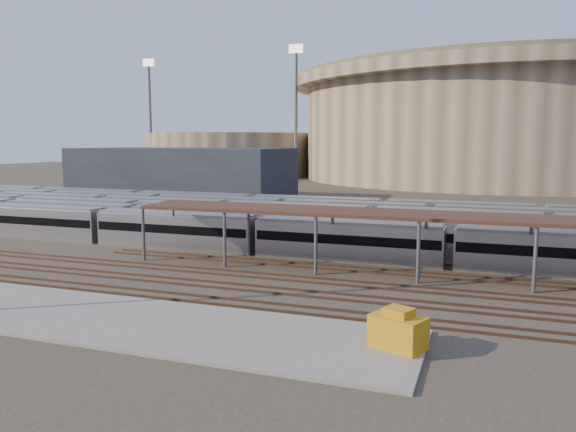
{
  "coord_description": "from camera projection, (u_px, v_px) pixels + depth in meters",
  "views": [
    {
      "loc": [
        22.76,
        -43.64,
        11.29
      ],
      "look_at": [
        2.8,
        12.0,
        3.43
      ],
      "focal_mm": 35.0,
      "sensor_mm": 36.0,
      "label": 1
    }
  ],
  "objects": [
    {
      "name": "ground",
      "position": [
        213.0,
        270.0,
        49.82
      ],
      "size": [
        420.0,
        420.0,
        0.0
      ],
      "primitive_type": "plane",
      "color": "#383026",
      "rests_on": "ground"
    },
    {
      "name": "apron",
      "position": [
        42.0,
        310.0,
        37.49
      ],
      "size": [
        50.0,
        9.0,
        0.2
      ],
      "primitive_type": "cube",
      "color": "gray",
      "rests_on": "ground"
    },
    {
      "name": "subway_trains",
      "position": [
        262.0,
        221.0,
        67.82
      ],
      "size": [
        122.9,
        23.9,
        3.6
      ],
      "color": "#B3B3B8",
      "rests_on": "ground"
    },
    {
      "name": "inspection_shed",
      "position": [
        477.0,
        220.0,
        45.54
      ],
      "size": [
        60.3,
        6.0,
        5.3
      ],
      "color": "#5A5A5F",
      "rests_on": "ground"
    },
    {
      "name": "empty_tracks",
      "position": [
        184.0,
        282.0,
        45.15
      ],
      "size": [
        170.0,
        9.62,
        0.18
      ],
      "color": "#4C3323",
      "rests_on": "ground"
    },
    {
      "name": "stadium",
      "position": [
        499.0,
        124.0,
        169.91
      ],
      "size": [
        124.0,
        124.0,
        32.5
      ],
      "color": "tan",
      "rests_on": "ground"
    },
    {
      "name": "secondary_arena",
      "position": [
        231.0,
        154.0,
        190.28
      ],
      "size": [
        56.0,
        56.0,
        14.0
      ],
      "primitive_type": "cylinder",
      "color": "tan",
      "rests_on": "ground"
    },
    {
      "name": "service_building",
      "position": [
        183.0,
        173.0,
        112.2
      ],
      "size": [
        42.0,
        20.0,
        10.0
      ],
      "primitive_type": "cube",
      "color": "#1E232D",
      "rests_on": "ground"
    },
    {
      "name": "floodlight_0",
      "position": [
        296.0,
        108.0,
        159.78
      ],
      "size": [
        4.0,
        1.0,
        38.4
      ],
      "color": "#5A5A5F",
      "rests_on": "ground"
    },
    {
      "name": "floodlight_1",
      "position": [
        150.0,
        113.0,
        187.52
      ],
      "size": [
        4.0,
        1.0,
        38.4
      ],
      "color": "#5A5A5F",
      "rests_on": "ground"
    },
    {
      "name": "floodlight_3",
      "position": [
        394.0,
        115.0,
        199.74
      ],
      "size": [
        4.0,
        1.0,
        38.4
      ],
      "color": "#5A5A5F",
      "rests_on": "ground"
    },
    {
      "name": "yellow_equipment",
      "position": [
        398.0,
        332.0,
        30.29
      ],
      "size": [
        3.31,
        2.75,
        1.78
      ],
      "primitive_type": "cube",
      "rotation": [
        0.0,
        0.0,
        -0.4
      ],
      "color": "#BF8412",
      "rests_on": "apron"
    }
  ]
}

